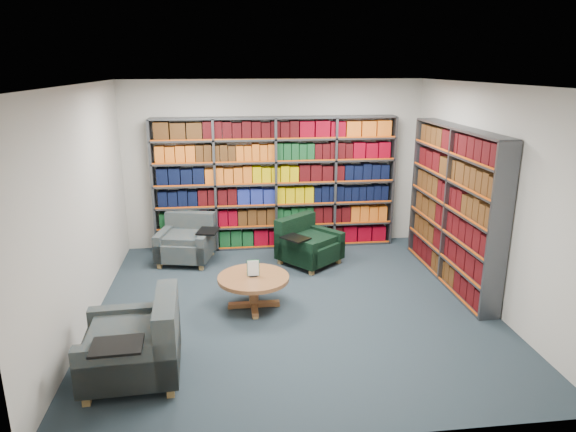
{
  "coord_description": "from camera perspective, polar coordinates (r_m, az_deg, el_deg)",
  "views": [
    {
      "loc": [
        -0.81,
        -6.01,
        3.01
      ],
      "look_at": [
        0.0,
        0.6,
        1.05
      ],
      "focal_mm": 32.0,
      "sensor_mm": 36.0,
      "label": 1
    }
  ],
  "objects": [
    {
      "name": "bookshelf_right",
      "position": [
        7.57,
        17.89,
        0.96
      ],
      "size": [
        0.28,
        2.5,
        2.2
      ],
      "color": "#47494F",
      "rests_on": "ground"
    },
    {
      "name": "chair_teal_left",
      "position": [
        8.37,
        -11.12,
        -2.86
      ],
      "size": [
        1.03,
        0.96,
        0.73
      ],
      "color": "#042038",
      "rests_on": "ground"
    },
    {
      "name": "room_shell",
      "position": [
        6.27,
        0.66,
        1.53
      ],
      "size": [
        5.02,
        5.02,
        2.82
      ],
      "color": "black",
      "rests_on": "ground"
    },
    {
      "name": "bookshelf_back",
      "position": [
        8.6,
        -1.4,
        3.56
      ],
      "size": [
        4.0,
        0.28,
        2.2
      ],
      "color": "#47494F",
      "rests_on": "ground"
    },
    {
      "name": "coffee_table",
      "position": [
        6.61,
        -3.86,
        -7.41
      ],
      "size": [
        0.91,
        0.91,
        0.64
      ],
      "color": "brown",
      "rests_on": "ground"
    },
    {
      "name": "chair_teal_front",
      "position": [
        5.43,
        -16.06,
        -13.75
      ],
      "size": [
        0.97,
        1.11,
        0.84
      ],
      "color": "#042038",
      "rests_on": "ground"
    },
    {
      "name": "chair_green_right",
      "position": [
        8.1,
        1.99,
        -3.23
      ],
      "size": [
        1.11,
        1.11,
        0.72
      ],
      "color": "black",
      "rests_on": "ground"
    }
  ]
}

